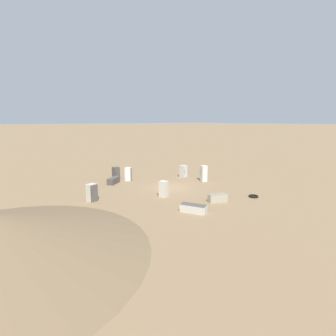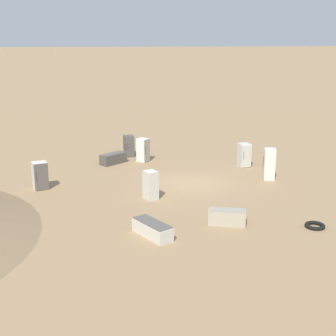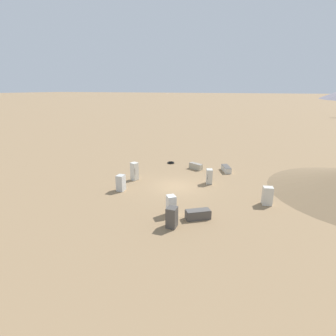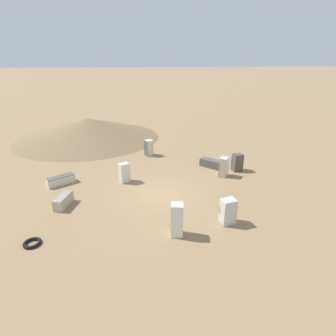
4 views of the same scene
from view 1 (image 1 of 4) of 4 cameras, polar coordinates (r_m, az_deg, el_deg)
The scene contains 11 objects.
ground_plane at distance 26.53m, azimuth 0.75°, elevation -4.29°, with size 1000.00×1000.00×0.00m, color #937551.
discarded_fridge_0 at distance 22.96m, azimuth -16.23°, elevation -5.15°, with size 0.87×0.81×1.47m.
discarded_fridge_1 at distance 31.16m, azimuth 3.35°, elevation -0.73°, with size 0.68×0.81×1.44m.
discarded_fridge_2 at distance 29.75m, azimuth -8.61°, elevation -1.31°, with size 0.89×0.90×1.50m.
discarded_fridge_3 at distance 28.73m, azimuth -11.77°, elevation -2.69°, with size 1.83×1.56×0.67m.
discarded_fridge_4 at distance 23.24m, azimuth -0.99°, elevation -4.58°, with size 0.75×0.85×1.44m.
discarded_fridge_5 at distance 19.64m, azimuth 5.54°, elevation -8.75°, with size 1.45×2.05×0.61m.
discarded_fridge_6 at distance 29.29m, azimuth 7.76°, elevation -1.19°, with size 0.78×0.76×1.79m.
discarded_fridge_7 at distance 30.76m, azimuth -11.25°, elevation -1.10°, with size 0.68×0.79×1.40m.
discarded_fridge_8 at distance 22.32m, azimuth 10.76°, elevation -6.43°, with size 1.69×1.14×0.68m.
scrap_tire at distance 24.52m, azimuth 18.11°, elevation -5.86°, with size 0.85×0.85×0.16m.
Camera 1 is at (16.70, 19.48, 6.72)m, focal length 28.00 mm.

